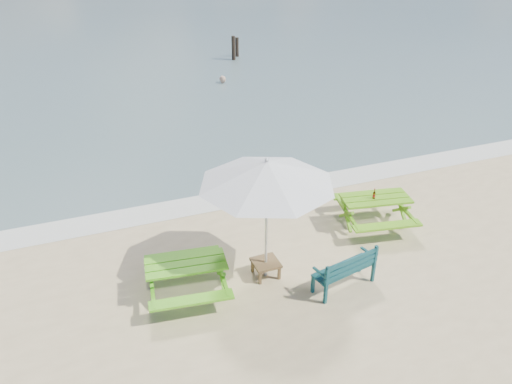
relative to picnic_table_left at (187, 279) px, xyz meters
name	(u,v)px	position (x,y,z in m)	size (l,w,h in m)	color
foam_strip	(238,197)	(2.11, 3.19, -0.34)	(22.00, 0.90, 0.01)	silver
picnic_table_left	(187,279)	(0.00, 0.00, 0.00)	(1.68, 1.83, 0.71)	#52AC1A
picnic_table_right	(374,212)	(4.63, 0.83, 0.01)	(1.82, 1.96, 0.74)	#60A519
park_bench	(343,276)	(2.86, -0.87, -0.10)	(1.35, 0.69, 0.79)	#0F3B40
side_table	(266,268)	(1.59, -0.02, -0.17)	(0.52, 0.52, 0.33)	brown
patio_umbrella	(267,173)	(1.59, -0.02, 1.95)	(2.58, 2.58, 2.52)	silver
beer_bottle	(374,195)	(4.55, 0.81, 0.47)	(0.06, 0.06, 0.25)	#974916
swimmer	(223,93)	(4.85, 13.17, -0.82)	(0.64, 0.48, 1.59)	tan
mooring_pilings	(235,50)	(6.79, 17.11, 0.11)	(0.58, 0.78, 1.39)	black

